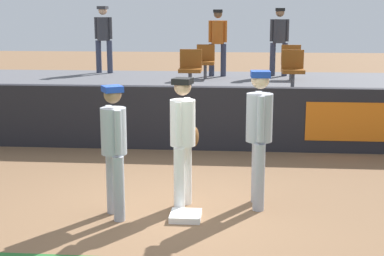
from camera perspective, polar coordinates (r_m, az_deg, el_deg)
name	(u,v)px	position (r m, az deg, el deg)	size (l,w,h in m)	color
ground_plane	(166,213)	(7.53, -2.73, -8.72)	(60.00, 60.00, 0.00)	brown
first_base	(186,216)	(7.32, -0.66, -8.99)	(0.40, 0.40, 0.08)	white
player_fielder_home	(183,134)	(7.47, -0.90, -0.62)	(0.42, 0.54, 1.79)	white
player_runner_visitor	(114,142)	(7.19, -7.99, -1.46)	(0.45, 0.45, 1.73)	#9EA3AD
player_coach_visitor	(259,129)	(7.56, 6.88, -0.12)	(0.37, 0.53, 1.88)	#9EA3AD
field_wall	(190,118)	(10.80, -0.23, 1.02)	(18.00, 0.26, 1.23)	black
bleacher_platform	(198,103)	(13.35, 0.67, 2.60)	(18.00, 4.80, 1.00)	#59595E
seat_front_right	(293,67)	(12.12, 10.28, 6.11)	(0.47, 0.44, 0.84)	#4C4C51
seat_back_right	(291,60)	(13.92, 10.12, 6.84)	(0.47, 0.44, 0.84)	#4C4C51
seat_back_center	(205,60)	(13.88, 1.38, 7.00)	(0.45, 0.44, 0.84)	#4C4C51
seat_front_center	(190,67)	(12.11, -0.17, 6.30)	(0.48, 0.44, 0.84)	#4C4C51
spectator_hooded	(279,37)	(14.63, 8.93, 9.19)	(0.48, 0.33, 1.73)	#33384C
spectator_capped	(218,38)	(14.40, 2.65, 9.19)	(0.47, 0.33, 1.69)	#33384C
spectator_casual	(103,35)	(15.36, -9.05, 9.42)	(0.50, 0.38, 1.78)	#33384C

